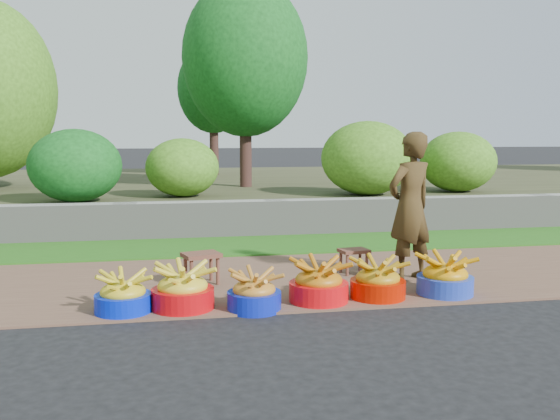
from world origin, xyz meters
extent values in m
plane|color=black|center=(0.00, 0.00, 0.00)|extent=(120.00, 120.00, 0.00)
cube|color=brown|center=(0.00, 1.25, 0.01)|extent=(80.00, 2.50, 0.02)
cube|color=#266216|center=(0.00, 3.25, 0.02)|extent=(80.00, 1.50, 0.04)
cube|color=gray|center=(0.00, 4.10, 0.28)|extent=(80.00, 0.35, 0.55)
cube|color=#3B3E24|center=(0.00, 9.00, 0.25)|extent=(80.00, 10.00, 0.50)
cylinder|color=#341F1A|center=(-0.38, 10.87, 1.32)|extent=(0.23, 0.23, 1.64)
ellipsoid|color=#135A1A|center=(-0.38, 10.87, 2.68)|extent=(1.81, 1.81, 2.26)
cylinder|color=#341F1A|center=(-0.05, 7.15, 1.39)|extent=(0.24, 0.24, 1.78)
ellipsoid|color=#135A1A|center=(-0.05, 7.15, 3.01)|extent=(2.45, 2.45, 3.06)
ellipsoid|color=#47821E|center=(1.78, 5.09, 1.13)|extent=(1.58, 1.58, 1.27)
ellipsoid|color=#47821E|center=(3.59, 5.36, 1.05)|extent=(1.36, 1.36, 1.09)
ellipsoid|color=#135A1A|center=(-2.99, 4.85, 1.06)|extent=(1.41, 1.41, 1.13)
ellipsoid|color=#47821E|center=(-1.35, 5.38, 0.99)|extent=(1.22, 1.22, 0.98)
cylinder|color=#031ED1|center=(-2.03, 0.28, 0.09)|extent=(0.49, 0.49, 0.18)
ellipsoid|color=gold|center=(-2.03, 0.28, 0.23)|extent=(0.43, 0.43, 0.28)
cylinder|color=#BD080D|center=(-1.51, 0.29, 0.10)|extent=(0.55, 0.55, 0.20)
ellipsoid|color=gold|center=(-1.51, 0.29, 0.25)|extent=(0.49, 0.49, 0.32)
cylinder|color=#0A1BAC|center=(-0.89, 0.17, 0.09)|extent=(0.48, 0.48, 0.17)
ellipsoid|color=#AE6D20|center=(-0.89, 0.17, 0.22)|extent=(0.42, 0.42, 0.27)
cylinder|color=red|center=(-0.27, 0.30, 0.10)|extent=(0.55, 0.55, 0.20)
ellipsoid|color=#A9620C|center=(-0.27, 0.30, 0.25)|extent=(0.48, 0.48, 0.31)
cylinder|color=#AF1300|center=(0.31, 0.32, 0.09)|extent=(0.52, 0.52, 0.19)
ellipsoid|color=#A97B0E|center=(0.31, 0.32, 0.24)|extent=(0.46, 0.46, 0.30)
cylinder|color=#1F39B5|center=(0.99, 0.33, 0.10)|extent=(0.54, 0.54, 0.19)
ellipsoid|color=#CA8406|center=(0.99, 0.33, 0.25)|extent=(0.47, 0.47, 0.31)
cube|color=brown|center=(-1.30, 1.16, 0.32)|extent=(0.43, 0.37, 0.04)
cylinder|color=brown|center=(-1.40, 1.02, 0.16)|extent=(0.04, 0.04, 0.28)
cylinder|color=brown|center=(-1.13, 1.10, 0.16)|extent=(0.04, 0.04, 0.28)
cylinder|color=brown|center=(-1.46, 1.21, 0.16)|extent=(0.04, 0.04, 0.28)
cylinder|color=brown|center=(-1.19, 1.29, 0.16)|extent=(0.04, 0.04, 0.28)
cube|color=brown|center=(0.38, 1.33, 0.27)|extent=(0.34, 0.28, 0.04)
cylinder|color=brown|center=(0.28, 1.23, 0.14)|extent=(0.03, 0.03, 0.24)
cylinder|color=brown|center=(0.51, 1.27, 0.14)|extent=(0.03, 0.03, 0.24)
cylinder|color=brown|center=(0.25, 1.39, 0.14)|extent=(0.03, 0.03, 0.24)
cylinder|color=brown|center=(0.49, 1.43, 0.14)|extent=(0.03, 0.03, 0.24)
imported|color=black|center=(0.87, 0.96, 0.80)|extent=(0.67, 0.57, 1.56)
camera|label=1|loc=(-1.65, -5.15, 1.56)|focal=40.00mm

